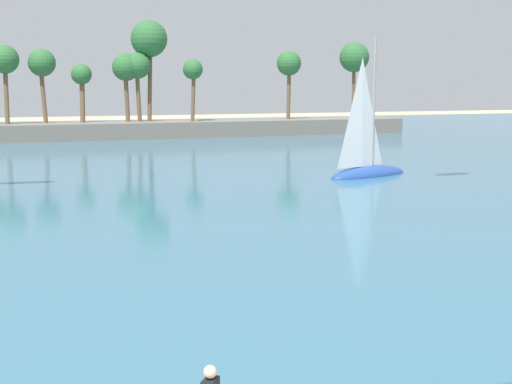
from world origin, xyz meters
name	(u,v)px	position (x,y,z in m)	size (l,w,h in m)	color
sea	(41,152)	(0.00, 60.27, 0.03)	(220.00, 107.48, 0.06)	#386B84
palm_headland	(38,108)	(0.67, 74.33, 3.48)	(85.55, 6.39, 12.93)	slate
sailboat_near_shore	(367,163)	(19.06, 36.23, 0.91)	(6.80, 3.95, 9.46)	#234793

